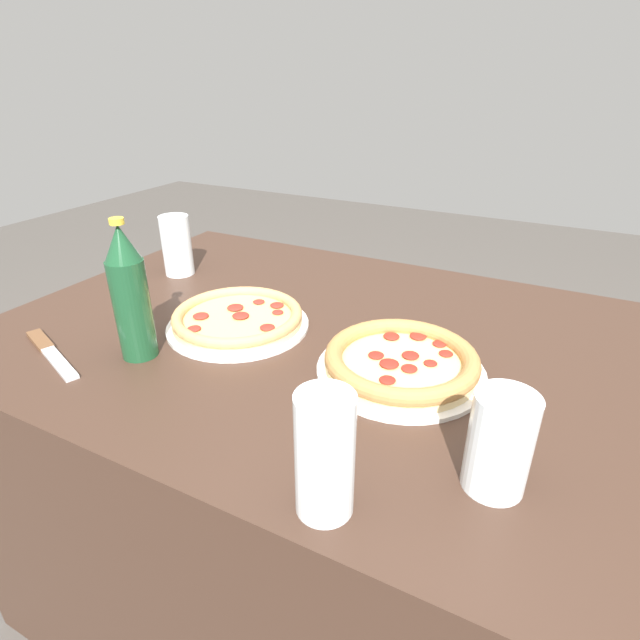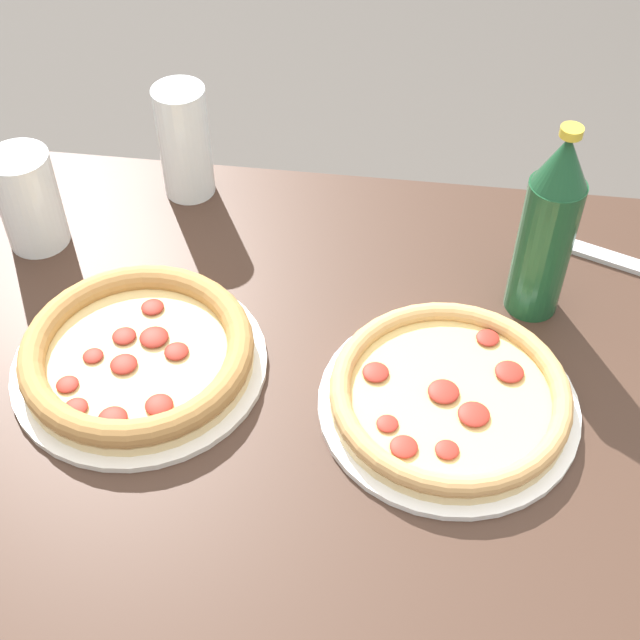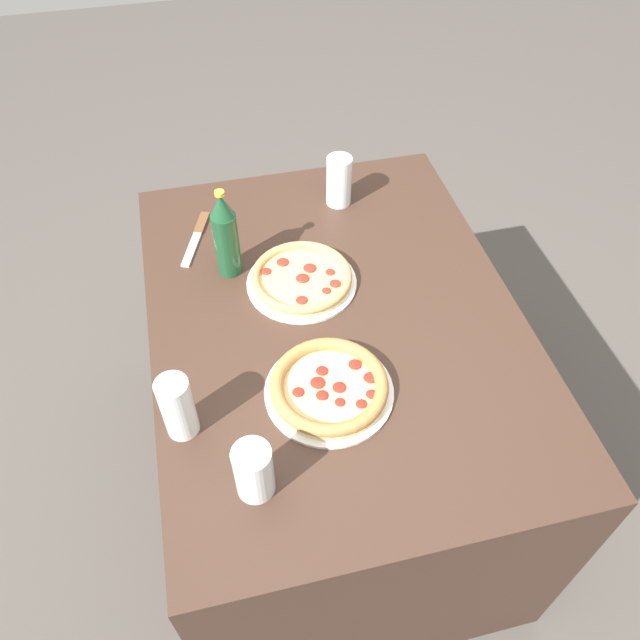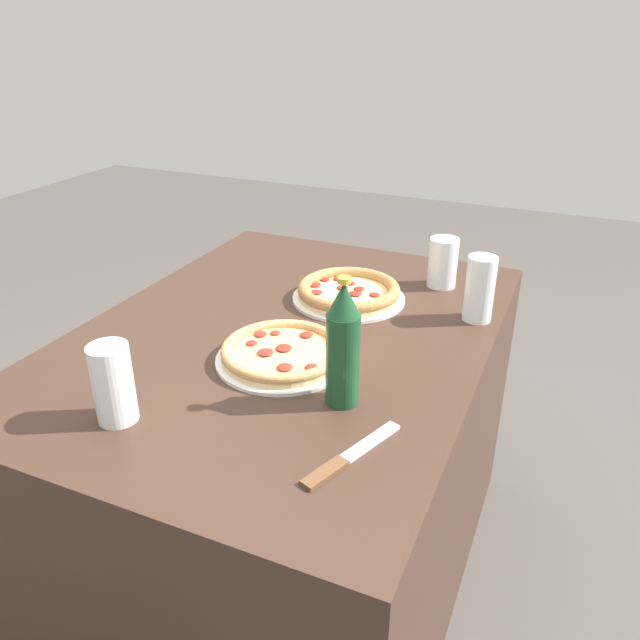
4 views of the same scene
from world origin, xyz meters
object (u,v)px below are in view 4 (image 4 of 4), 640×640
at_px(glass_iced_tea, 479,292).
at_px(knife, 349,457).
at_px(beer_bottle, 343,345).
at_px(pizza_pepperoni, 283,353).
at_px(pizza_veggie, 349,292).
at_px(glass_cola, 443,265).
at_px(glass_lemonade, 114,387).

bearing_deg(glass_iced_tea, knife, -8.39).
xyz_separation_m(glass_iced_tea, beer_bottle, (0.45, -0.16, 0.05)).
distance_m(pizza_pepperoni, pizza_veggie, 0.35).
height_order(pizza_veggie, knife, pizza_veggie).
xyz_separation_m(glass_cola, beer_bottle, (0.62, -0.04, 0.06)).
height_order(pizza_pepperoni, pizza_veggie, pizza_veggie).
bearing_deg(pizza_veggie, glass_cola, 133.84).
distance_m(glass_cola, beer_bottle, 0.63).
distance_m(pizza_veggie, beer_bottle, 0.48).
bearing_deg(pizza_veggie, beer_bottle, 19.83).
bearing_deg(pizza_pepperoni, glass_cola, 158.78).
relative_size(pizza_veggie, beer_bottle, 1.14).
bearing_deg(glass_cola, pizza_pepperoni, -21.22).
xyz_separation_m(pizza_veggie, glass_iced_tea, (-0.02, 0.32, 0.05)).
bearing_deg(glass_lemonade, glass_cola, 155.48).
relative_size(glass_cola, beer_bottle, 0.52).
relative_size(pizza_veggie, glass_cola, 2.17).
bearing_deg(glass_lemonade, pizza_pepperoni, 150.14).
xyz_separation_m(beer_bottle, knife, (0.15, 0.07, -0.12)).
xyz_separation_m(glass_lemonade, knife, (-0.06, 0.42, -0.06)).
bearing_deg(glass_iced_tea, glass_cola, -143.01).
bearing_deg(glass_cola, glass_iced_tea, 36.99).
distance_m(glass_cola, knife, 0.78).
xyz_separation_m(pizza_veggie, knife, (0.59, 0.23, -0.02)).
height_order(pizza_veggie, glass_iced_tea, glass_iced_tea).
relative_size(glass_cola, knife, 0.60).
bearing_deg(knife, pizza_pepperoni, -135.12).
relative_size(glass_cola, glass_lemonade, 0.89).
xyz_separation_m(pizza_pepperoni, glass_cola, (-0.53, 0.21, 0.04)).
xyz_separation_m(pizza_pepperoni, glass_iced_tea, (-0.36, 0.33, 0.05)).
bearing_deg(pizza_veggie, pizza_pepperoni, -2.12).
xyz_separation_m(pizza_veggie, beer_bottle, (0.44, 0.16, 0.10)).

